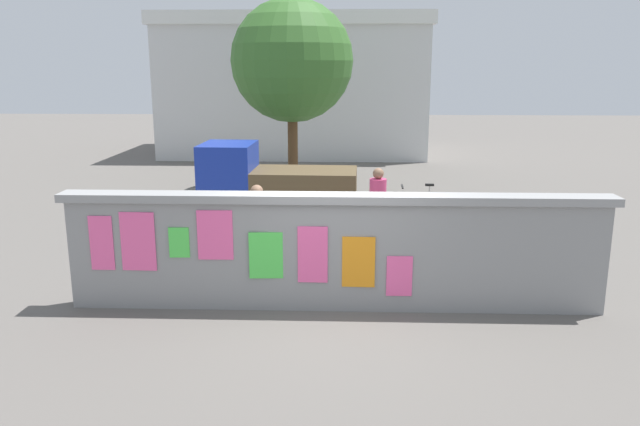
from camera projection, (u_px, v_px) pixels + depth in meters
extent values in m
plane|color=#605B56|center=(339.00, 199.00, 17.32)|extent=(60.00, 60.00, 0.00)
cube|color=gray|center=(335.00, 256.00, 9.35)|extent=(8.00, 0.30, 1.66)
cube|color=gray|center=(335.00, 198.00, 9.15)|extent=(8.20, 0.42, 0.12)
cube|color=#F9599E|center=(102.00, 243.00, 9.27)|extent=(0.36, 0.01, 0.83)
cube|color=#F9599E|center=(138.00, 242.00, 9.25)|extent=(0.52, 0.02, 0.90)
cube|color=#4CD84C|center=(179.00, 243.00, 9.23)|extent=(0.30, 0.02, 0.46)
cube|color=#F9599E|center=(215.00, 235.00, 9.18)|extent=(0.53, 0.02, 0.75)
cube|color=#4CD84C|center=(266.00, 256.00, 9.22)|extent=(0.50, 0.04, 0.71)
cube|color=#F9599E|center=(313.00, 255.00, 9.19)|extent=(0.44, 0.02, 0.86)
cube|color=orange|center=(359.00, 262.00, 9.19)|extent=(0.49, 0.02, 0.77)
cube|color=#F9599E|center=(399.00, 276.00, 9.22)|extent=(0.38, 0.01, 0.62)
cylinder|color=black|center=(219.00, 213.00, 14.18)|extent=(0.71, 0.22, 0.70)
cylinder|color=black|center=(231.00, 200.00, 15.44)|extent=(0.71, 0.22, 0.70)
cylinder|color=black|center=(329.00, 214.00, 14.00)|extent=(0.71, 0.22, 0.70)
cylinder|color=black|center=(332.00, 202.00, 15.26)|extent=(0.71, 0.22, 0.70)
cube|color=#1933A5|center=(229.00, 175.00, 14.63)|extent=(1.25, 1.54, 1.50)
cube|color=brown|center=(305.00, 189.00, 14.57)|extent=(2.45, 1.58, 0.90)
cylinder|color=black|center=(450.00, 233.00, 12.62)|extent=(0.61, 0.24, 0.60)
cylinder|color=black|center=(517.00, 238.00, 12.29)|extent=(0.61, 0.25, 0.60)
cube|color=#197233|center=(484.00, 222.00, 12.39)|extent=(1.03, 0.46, 0.32)
cube|color=black|center=(495.00, 214.00, 12.29)|extent=(0.60, 0.34, 0.10)
cube|color=#262626|center=(456.00, 207.00, 12.47)|extent=(0.17, 0.55, 0.03)
cylinder|color=black|center=(399.00, 210.00, 14.55)|extent=(0.66, 0.07, 0.66)
cylinder|color=black|center=(445.00, 210.00, 14.46)|extent=(0.66, 0.07, 0.66)
cube|color=silver|center=(422.00, 203.00, 14.46)|extent=(0.95, 0.08, 0.06)
cylinder|color=silver|center=(429.00, 193.00, 14.40)|extent=(0.03, 0.03, 0.40)
cube|color=black|center=(430.00, 185.00, 14.35)|extent=(0.20, 0.09, 0.05)
cube|color=black|center=(402.00, 187.00, 14.42)|extent=(0.06, 0.44, 0.03)
cylinder|color=#D83F72|center=(257.00, 254.00, 10.88)|extent=(0.12, 0.12, 0.80)
cylinder|color=#D83F72|center=(260.00, 251.00, 11.05)|extent=(0.12, 0.12, 0.80)
cylinder|color=#BF6626|center=(257.00, 214.00, 10.80)|extent=(0.39, 0.39, 0.60)
sphere|color=#8C664C|center=(257.00, 191.00, 10.70)|extent=(0.22, 0.22, 0.22)
cylinder|color=#BF6626|center=(376.00, 226.00, 12.79)|extent=(0.12, 0.12, 0.80)
cylinder|color=#BF6626|center=(378.00, 228.00, 12.61)|extent=(0.12, 0.12, 0.80)
cylinder|color=#D83F72|center=(378.00, 194.00, 12.54)|extent=(0.37, 0.37, 0.60)
sphere|color=#8C664C|center=(378.00, 173.00, 12.44)|extent=(0.22, 0.22, 0.22)
cylinder|color=brown|center=(293.00, 146.00, 18.71)|extent=(0.30, 0.30, 2.49)
sphere|color=#366828|center=(292.00, 61.00, 18.13)|extent=(3.57, 3.57, 3.57)
cube|color=silver|center=(296.00, 91.00, 26.25)|extent=(10.46, 6.07, 5.08)
cube|color=silver|center=(295.00, 22.00, 25.60)|extent=(10.76, 6.37, 0.50)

